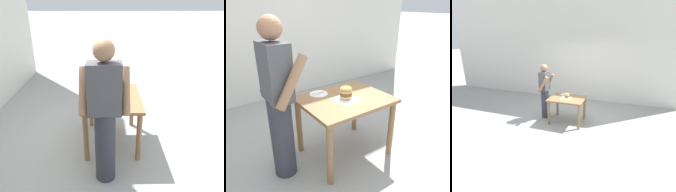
{
  "view_description": "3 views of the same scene",
  "coord_description": "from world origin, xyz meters",
  "views": [
    {
      "loc": [
        0.05,
        2.85,
        2.03
      ],
      "look_at": [
        0.0,
        0.1,
        0.8
      ],
      "focal_mm": 35.0,
      "sensor_mm": 36.0,
      "label": 1
    },
    {
      "loc": [
        -1.85,
        1.42,
        1.77
      ],
      "look_at": [
        0.0,
        0.1,
        0.8
      ],
      "focal_mm": 35.0,
      "sensor_mm": 36.0,
      "label": 2
    },
    {
      "loc": [
        -4.57,
        -1.53,
        2.38
      ],
      "look_at": [
        0.0,
        0.1,
        0.8
      ],
      "focal_mm": 28.0,
      "sensor_mm": 36.0,
      "label": 3
    }
  ],
  "objects": [
    {
      "name": "side_plate_with_forks",
      "position": [
        0.27,
        0.2,
        0.76
      ],
      "size": [
        0.22,
        0.22,
        0.02
      ],
      "color": "white",
      "rests_on": "patio_table"
    },
    {
      "name": "serving_paper",
      "position": [
        -0.05,
        0.01,
        0.76
      ],
      "size": [
        0.32,
        0.32,
        0.0
      ],
      "primitive_type": "cube",
      "rotation": [
        0.0,
        0.0,
        0.13
      ],
      "color": "white",
      "rests_on": "patio_table"
    },
    {
      "name": "patio_table",
      "position": [
        0.0,
        0.0,
        0.62
      ],
      "size": [
        0.82,
        1.01,
        0.75
      ],
      "color": "olive",
      "rests_on": "ground"
    },
    {
      "name": "sandwich",
      "position": [
        -0.02,
        0.0,
        0.83
      ],
      "size": [
        0.15,
        0.15,
        0.19
      ],
      "color": "gold",
      "rests_on": "serving_paper"
    },
    {
      "name": "pickle_spear",
      "position": [
        0.05,
        -0.0,
        0.77
      ],
      "size": [
        0.09,
        0.06,
        0.02
      ],
      "primitive_type": "cylinder",
      "rotation": [
        0.0,
        1.57,
        2.6
      ],
      "color": "#8EA83D",
      "rests_on": "serving_paper"
    },
    {
      "name": "diner_across_table",
      "position": [
        0.09,
        0.76,
        0.88
      ],
      "size": [
        0.55,
        0.35,
        1.69
      ],
      "color": "#33333D",
      "rests_on": "ground"
    },
    {
      "name": "ground_plane",
      "position": [
        0.0,
        0.0,
        0.0
      ],
      "size": [
        80.0,
        80.0,
        0.0
      ],
      "primitive_type": "plane",
      "color": "#9E9E99"
    }
  ]
}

